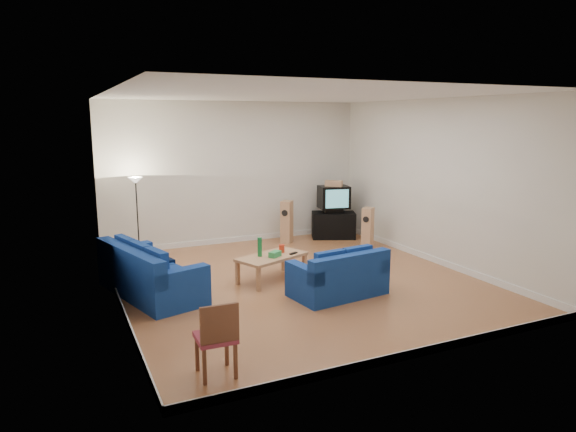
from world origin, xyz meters
name	(u,v)px	position (x,y,z in m)	size (l,w,h in m)	color
room	(298,194)	(0.00, 0.00, 1.54)	(6.01, 6.51, 3.21)	brown
sofa_three_seat	(148,277)	(-2.51, 0.36, 0.31)	(1.47, 2.31, 0.83)	navy
sofa_loveseat	(339,279)	(0.29, -0.95, 0.28)	(1.59, 1.01, 0.75)	navy
coffee_table	(272,258)	(-0.39, 0.24, 0.40)	(1.39, 1.04, 0.45)	tan
bottle	(260,247)	(-0.60, 0.28, 0.62)	(0.08, 0.08, 0.34)	#197233
tissue_box	(275,254)	(-0.37, 0.14, 0.50)	(0.23, 0.13, 0.10)	green
red_canister	(282,249)	(-0.14, 0.36, 0.52)	(0.10, 0.10, 0.14)	red
remote	(293,253)	(0.00, 0.18, 0.46)	(0.17, 0.05, 0.02)	black
tv_stand	(333,225)	(2.25, 2.67, 0.31)	(1.01, 0.56, 0.62)	black
av_receiver	(333,210)	(2.25, 2.71, 0.67)	(0.43, 0.35, 0.10)	black
television	(334,197)	(2.25, 2.67, 0.98)	(0.78, 0.64, 0.53)	black
centre_speaker	(334,183)	(2.20, 2.61, 1.32)	(0.40, 0.16, 0.14)	tan
speaker_left	(287,222)	(1.03, 2.70, 0.49)	(0.36, 0.36, 0.97)	tan
speaker_right	(368,228)	(2.45, 1.51, 0.45)	(0.34, 0.33, 0.90)	tan
floor_lamp	(136,192)	(-2.28, 2.70, 1.38)	(0.29, 0.29, 1.67)	black
dining_chair	(217,335)	(-2.29, -2.70, 0.49)	(0.44, 0.44, 0.88)	brown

